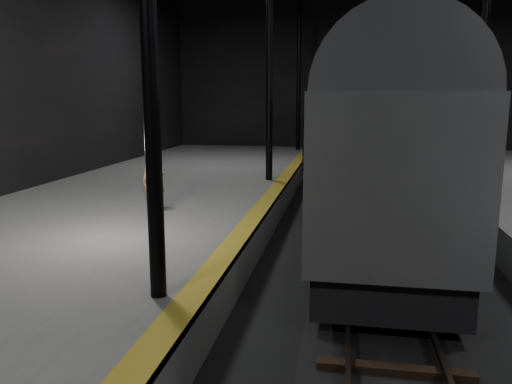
# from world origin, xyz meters

# --- Properties ---
(ground) EXTENTS (44.00, 44.00, 0.00)m
(ground) POSITION_xyz_m (0.00, 0.00, 0.00)
(ground) COLOR black
(ground) RESTS_ON ground
(platform_left) EXTENTS (9.00, 43.80, 1.00)m
(platform_left) POSITION_xyz_m (-7.50, 0.00, 0.50)
(platform_left) COLOR #575755
(platform_left) RESTS_ON ground
(tactile_strip) EXTENTS (0.50, 43.80, 0.01)m
(tactile_strip) POSITION_xyz_m (-3.25, 0.00, 1.00)
(tactile_strip) COLOR olive
(tactile_strip) RESTS_ON platform_left
(track) EXTENTS (2.40, 43.00, 0.24)m
(track) POSITION_xyz_m (0.00, 0.00, 0.07)
(track) COLOR #3F3328
(track) RESTS_ON ground
(train) EXTENTS (3.17, 21.17, 5.66)m
(train) POSITION_xyz_m (-0.00, 7.38, 3.16)
(train) COLOR #9EA1A6
(train) RESTS_ON ground
(woman) EXTENTS (0.75, 0.61, 1.77)m
(woman) POSITION_xyz_m (-6.17, 1.88, 1.89)
(woman) COLOR tan
(woman) RESTS_ON platform_left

